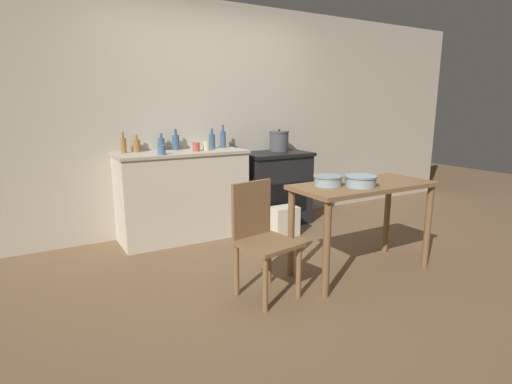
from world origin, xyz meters
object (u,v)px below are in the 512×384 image
at_px(bottle_center_left, 223,139).
at_px(bottle_center_right, 137,145).
at_px(work_table, 363,198).
at_px(bottle_center, 123,145).
at_px(chair, 261,236).
at_px(mixing_bowl_small, 361,180).
at_px(cup_mid_right, 206,146).
at_px(mixing_bowl_large, 328,180).
at_px(stock_pot, 279,141).
at_px(bottle_far_left, 161,144).
at_px(bottle_mid_left, 212,141).
at_px(cup_right, 162,150).
at_px(stove, 274,188).
at_px(bottle_left, 176,142).
at_px(flour_sack, 284,221).
at_px(cup_far_right, 196,147).

bearing_deg(bottle_center_left, bottle_center_right, 176.99).
relative_size(work_table, bottle_center, 5.86).
height_order(chair, bottle_center, bottle_center).
xyz_separation_m(chair, mixing_bowl_small, (0.84, -0.15, 0.37)).
bearing_deg(cup_mid_right, bottle_center_right, 162.44).
xyz_separation_m(mixing_bowl_large, bottle_center_left, (-0.13, 1.70, 0.22)).
distance_m(stock_pot, bottle_far_left, 1.43).
relative_size(chair, bottle_center, 4.09).
bearing_deg(mixing_bowl_large, chair, -179.57).
relative_size(bottle_mid_left, cup_right, 2.38).
relative_size(stove, bottle_mid_left, 3.94).
relative_size(stock_pot, bottle_left, 1.20).
distance_m(bottle_far_left, cup_mid_right, 0.48).
bearing_deg(chair, mixing_bowl_small, -20.13).
bearing_deg(cup_right, mixing_bowl_large, -55.44).
height_order(work_table, bottle_far_left, bottle_far_left).
xyz_separation_m(work_table, stock_pot, (0.27, 1.71, 0.34)).
bearing_deg(stock_pot, chair, -126.59).
bearing_deg(bottle_center, cup_right, -51.31).
height_order(bottle_left, bottle_center_left, bottle_center_left).
height_order(chair, flour_sack, chair).
xyz_separation_m(mixing_bowl_large, bottle_center_right, (-1.09, 1.75, 0.19)).
bearing_deg(bottle_center_left, bottle_mid_left, -175.82).
xyz_separation_m(flour_sack, cup_right, (-1.25, 0.30, 0.83)).
bearing_deg(flour_sack, bottle_center, 157.02).
bearing_deg(stock_pot, bottle_far_left, 175.28).
height_order(work_table, bottle_center, bottle_center).
distance_m(stove, chair, 1.91).
height_order(chair, bottle_left, bottle_left).
distance_m(work_table, bottle_left, 2.11).
xyz_separation_m(stove, bottle_center, (-1.71, 0.17, 0.59)).
distance_m(stove, cup_right, 1.54).
bearing_deg(stove, bottle_left, 170.92).
distance_m(stock_pot, cup_far_right, 1.14).
bearing_deg(bottle_center_left, chair, -106.23).
bearing_deg(work_table, bottle_center_right, 127.87).
height_order(bottle_center_left, cup_mid_right, bottle_center_left).
bearing_deg(bottle_center_right, bottle_mid_left, -4.23).
relative_size(bottle_left, bottle_center_right, 1.26).
relative_size(stock_pot, cup_right, 2.89).
height_order(chair, bottle_center_right, bottle_center_right).
distance_m(flour_sack, bottle_left, 1.47).
bearing_deg(mixing_bowl_small, stock_pot, 77.90).
xyz_separation_m(flour_sack, bottle_mid_left, (-0.58, 0.61, 0.87)).
distance_m(stove, cup_mid_right, 1.05).
distance_m(mixing_bowl_small, cup_far_right, 1.82).
relative_size(work_table, chair, 1.43).
relative_size(bottle_center, bottle_center_right, 1.19).
bearing_deg(cup_mid_right, work_table, -65.54).
bearing_deg(stock_pot, stove, -143.92).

